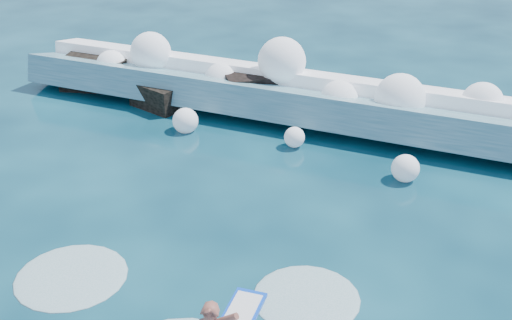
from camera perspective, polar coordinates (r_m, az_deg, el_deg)
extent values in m
plane|color=#062837|center=(14.28, -8.77, -6.58)|extent=(200.00, 200.00, 0.00)
cube|color=teal|center=(19.72, 3.98, 5.01)|extent=(18.62, 2.83, 1.55)
cube|color=white|center=(20.26, 4.78, 7.00)|extent=(18.62, 1.31, 0.72)
cube|color=black|center=(23.07, -13.84, 7.47)|extent=(2.61, 2.21, 1.22)
cube|color=black|center=(20.87, -8.38, 5.64)|extent=(1.99, 1.74, 0.94)
cube|color=black|center=(20.64, -0.20, 6.08)|extent=(2.40, 2.33, 1.31)
sphere|color=white|center=(22.53, -12.73, 8.21)|extent=(1.02, 1.02, 1.02)
sphere|color=white|center=(21.82, -9.34, 9.43)|extent=(1.35, 1.35, 1.35)
sphere|color=white|center=(20.72, -3.10, 7.14)|extent=(1.08, 1.08, 1.08)
sphere|color=white|center=(20.18, 2.31, 8.77)|extent=(1.51, 1.51, 1.51)
sphere|color=white|center=(19.17, 7.36, 5.36)|extent=(1.13, 1.13, 1.13)
sphere|color=white|center=(18.84, 12.67, 5.35)|extent=(1.45, 1.45, 1.45)
sphere|color=white|center=(19.37, 19.44, 4.79)|extent=(1.20, 1.20, 1.20)
sphere|color=white|center=(18.96, -6.30, 3.49)|extent=(0.76, 0.76, 0.76)
sphere|color=white|center=(17.86, 3.44, 2.04)|extent=(0.58, 0.58, 0.58)
sphere|color=white|center=(16.52, 13.14, -0.73)|extent=(0.71, 0.71, 0.71)
ellipsoid|color=silver|center=(13.42, -16.10, -9.92)|extent=(2.23, 2.23, 0.11)
ellipsoid|color=silver|center=(12.42, 4.49, -12.12)|extent=(2.05, 2.05, 0.10)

